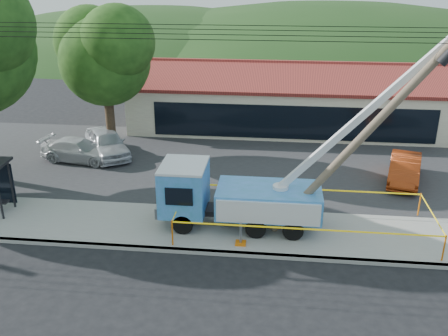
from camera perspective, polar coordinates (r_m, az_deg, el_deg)
ground at (r=18.78m, az=-4.28°, el=-13.04°), size 120.00×120.00×0.00m
curb at (r=20.46m, az=-3.21°, el=-9.51°), size 60.00×0.25×0.15m
sidewalk at (r=22.07m, az=-2.41°, el=-6.93°), size 60.00×4.00×0.15m
parking_lot at (r=29.26m, az=-0.07°, el=0.62°), size 60.00×12.00×0.10m
strip_mall at (r=36.16m, az=7.74°, el=7.70°), size 22.50×8.53×4.67m
tree_lot at (r=30.14m, az=-13.54°, el=12.82°), size 6.30×5.60×8.94m
hill_west at (r=73.13m, az=-8.23°, el=13.49°), size 78.40×56.00×28.00m
hill_center at (r=71.21m, az=12.21°, el=12.99°), size 89.60×64.00×32.00m
utility_truck at (r=21.56m, az=1.52°, el=-2.90°), size 11.88×3.74×8.82m
leaning_pole at (r=20.38m, az=16.38°, el=4.32°), size 6.84×1.89×8.78m
caution_tape at (r=21.71m, az=9.03°, el=-5.07°), size 10.71×3.85×1.11m
car_silver at (r=31.10m, az=-13.10°, el=1.26°), size 4.21×5.02×1.62m
car_red at (r=28.35m, az=19.73°, el=-1.60°), size 2.54×4.56×1.42m
car_white at (r=30.67m, az=-16.08°, el=0.65°), size 4.75×2.48×1.31m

